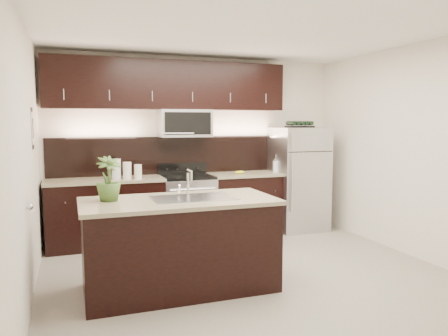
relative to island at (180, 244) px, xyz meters
name	(u,v)px	position (x,y,z in m)	size (l,w,h in m)	color
ground	(246,273)	(0.83, 0.21, -0.47)	(4.50, 4.50, 0.00)	gray
room_walls	(239,124)	(0.72, 0.17, 1.22)	(4.52, 4.02, 2.71)	silver
counter_run	(174,208)	(0.37, 1.90, 0.00)	(3.51, 0.65, 0.94)	black
upper_fixtures	(172,93)	(0.40, 2.05, 1.67)	(3.49, 0.40, 1.66)	black
island	(180,244)	(0.00, 0.00, 0.00)	(1.96, 0.96, 0.94)	black
sink_faucet	(193,197)	(0.15, 0.01, 0.48)	(0.84, 0.50, 0.28)	silver
refrigerator	(299,179)	(2.40, 1.84, 0.34)	(0.79, 0.71, 1.63)	#B2B2B7
wine_rack	(300,125)	(2.40, 1.84, 1.21)	(0.40, 0.25, 0.10)	black
plant	(109,179)	(-0.68, 0.14, 0.69)	(0.25, 0.25, 0.44)	#3D5D25
canisters	(125,170)	(-0.33, 1.81, 0.59)	(0.40, 0.21, 0.28)	silver
french_press	(276,166)	(2.00, 1.85, 0.57)	(0.09, 0.09, 0.27)	silver
bananas	(237,172)	(1.33, 1.82, 0.49)	(0.15, 0.12, 0.05)	yellow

